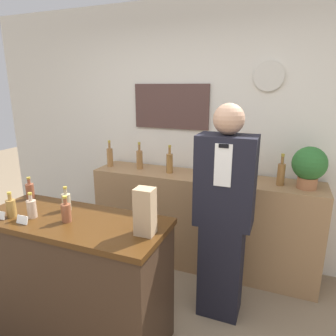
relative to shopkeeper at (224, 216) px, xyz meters
name	(u,v)px	position (x,y,z in m)	size (l,w,h in m)	color
back_wall	(197,134)	(-0.50, 0.91, 0.49)	(5.20, 0.09, 2.70)	silver
back_shelf	(201,221)	(-0.35, 0.62, -0.37)	(2.29, 0.45, 0.99)	#9E754C
display_counter	(77,279)	(-0.93, -0.65, -0.38)	(1.35, 0.56, 0.97)	#382619
shopkeeper	(224,216)	(0.00, 0.00, 0.00)	(0.44, 0.28, 1.74)	black
potted_plant	(309,165)	(0.61, 0.60, 0.33)	(0.29, 0.29, 0.37)	#B27047
paper_bag	(145,212)	(-0.36, -0.66, 0.25)	(0.12, 0.10, 0.30)	tan
price_card_left	(0,215)	(-1.39, -0.83, 0.13)	(0.09, 0.02, 0.06)	white
price_card_right	(22,220)	(-1.19, -0.83, 0.13)	(0.09, 0.02, 0.06)	white
counter_bottle_0	(30,191)	(-1.50, -0.45, 0.17)	(0.07, 0.07, 0.18)	brown
counter_bottle_1	(11,207)	(-1.34, -0.77, 0.17)	(0.07, 0.07, 0.18)	olive
counter_bottle_2	(32,208)	(-1.20, -0.73, 0.17)	(0.07, 0.07, 0.18)	tan
counter_bottle_3	(66,201)	(-1.06, -0.54, 0.17)	(0.07, 0.07, 0.18)	tan
counter_bottle_4	(66,212)	(-0.93, -0.69, 0.17)	(0.07, 0.07, 0.18)	brown
shelf_bottle_0	(110,157)	(-1.41, 0.61, 0.23)	(0.07, 0.07, 0.29)	#A1703E
shelf_bottle_1	(140,159)	(-1.05, 0.63, 0.23)	(0.07, 0.07, 0.29)	#9C6B3B
shelf_bottle_2	(170,163)	(-0.69, 0.61, 0.23)	(0.07, 0.07, 0.29)	#A16F36
shelf_bottle_3	(204,165)	(-0.33, 0.64, 0.23)	(0.07, 0.07, 0.29)	#A16A37
shelf_bottle_4	(241,169)	(0.03, 0.62, 0.23)	(0.07, 0.07, 0.29)	olive
shelf_bottle_5	(281,174)	(0.39, 0.60, 0.23)	(0.07, 0.07, 0.29)	olive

